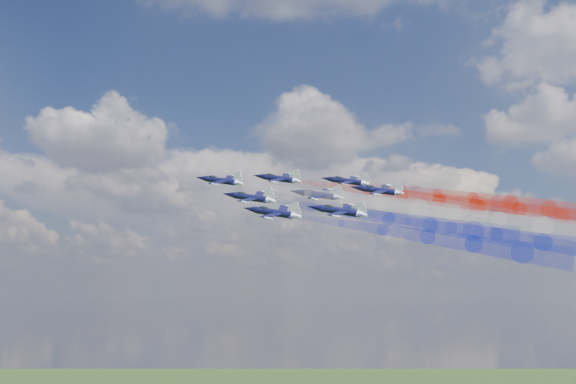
% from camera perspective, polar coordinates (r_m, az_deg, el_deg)
% --- Properties ---
extents(jet_lead, '(15.82, 13.06, 9.69)m').
position_cam_1_polar(jet_lead, '(170.93, -5.56, 0.94)').
color(jet_lead, black).
extents(trail_lead, '(52.32, 11.68, 15.47)m').
position_cam_1_polar(trail_lead, '(158.45, 4.68, -0.51)').
color(trail_lead, white).
extents(jet_inner_left, '(15.82, 13.06, 9.69)m').
position_cam_1_polar(jet_inner_left, '(155.56, -3.10, -0.47)').
color(jet_inner_left, black).
extents(trail_inner_left, '(52.32, 11.68, 15.47)m').
position_cam_1_polar(trail_inner_left, '(144.79, 8.37, -2.17)').
color(trail_inner_left, '#1726C8').
extents(jet_inner_right, '(15.82, 13.06, 9.69)m').
position_cam_1_polar(jet_inner_right, '(174.30, -0.77, 1.12)').
color(jet_inner_right, black).
extents(trail_inner_right, '(52.32, 11.68, 15.47)m').
position_cam_1_polar(trail_inner_right, '(164.33, 9.51, -0.28)').
color(trail_inner_right, red).
extents(jet_outer_left, '(15.82, 13.06, 9.69)m').
position_cam_1_polar(jet_outer_left, '(143.08, -1.14, -1.73)').
color(jet_outer_left, black).
extents(trail_outer_left, '(52.32, 11.68, 15.47)m').
position_cam_1_polar(trail_outer_left, '(133.75, 11.50, -3.65)').
color(trail_outer_left, '#1726C8').
extents(jet_center_third, '(15.82, 13.06, 9.69)m').
position_cam_1_polar(jet_center_third, '(160.29, 2.54, -0.24)').
color(jet_center_third, black).
extents(trail_center_third, '(52.32, 11.68, 15.47)m').
position_cam_1_polar(trail_center_third, '(152.48, 13.89, -1.82)').
color(trail_center_third, white).
extents(jet_outer_right, '(15.82, 13.06, 9.69)m').
position_cam_1_polar(jet_outer_right, '(178.74, 4.94, 0.90)').
color(jet_outer_right, black).
extents(trail_outer_right, '(52.32, 11.68, 15.47)m').
position_cam_1_polar(trail_outer_right, '(171.84, 15.13, -0.47)').
color(trail_outer_right, red).
extents(jet_rear_left, '(15.82, 13.06, 9.69)m').
position_cam_1_polar(jet_rear_left, '(145.56, 4.29, -1.59)').
color(jet_rear_left, black).
extents(trail_rear_left, '(52.32, 11.68, 15.47)m').
position_cam_1_polar(trail_rear_left, '(139.15, 16.89, -3.39)').
color(trail_rear_left, '#1726C8').
extents(jet_rear_right, '(15.82, 13.06, 9.69)m').
position_cam_1_polar(jet_rear_right, '(164.76, 7.57, 0.13)').
color(jet_rear_right, black).
extents(trail_rear_right, '(52.32, 11.68, 15.47)m').
position_cam_1_polar(trail_rear_right, '(159.62, 18.71, -1.38)').
color(trail_rear_right, red).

